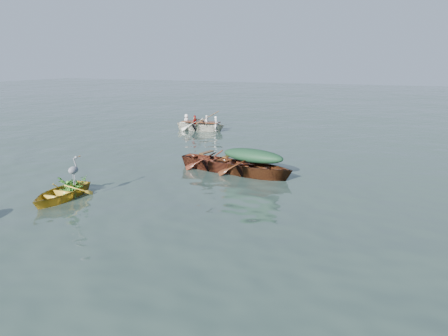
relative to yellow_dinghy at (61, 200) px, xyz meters
The scene contains 11 objects.
ground 3.67m from the yellow_dinghy, 18.09° to the left, with size 140.00×140.00×0.00m, color #2D3F36.
yellow_dinghy is the anchor object (origin of this frame).
green_tarp_boat 7.00m from the yellow_dinghy, 48.79° to the left, with size 1.45×4.65×1.10m, color #542D13.
open_wooden_boat 6.29m from the yellow_dinghy, 61.16° to the left, with size 1.45×4.66×1.11m, color #5C2917.
rowed_boat 14.42m from the yellow_dinghy, 98.86° to the left, with size 1.32×4.42×1.06m, color silver.
green_tarp_cover 7.05m from the yellow_dinghy, 48.79° to the left, with size 0.80×2.56×0.52m, color #15351D.
thwart_benches 6.31m from the yellow_dinghy, 61.16° to the left, with size 0.87×2.33×0.04m, color #4B2C11, non-canonical shape.
heron 1.03m from the yellow_dinghy, 10.04° to the left, with size 0.28×0.40×0.92m, color gray, non-canonical shape.
dinghy_weeds 0.90m from the yellow_dinghy, 92.07° to the left, with size 0.70×0.90×0.60m, color #34691B.
rowers 14.45m from the yellow_dinghy, 98.86° to the left, with size 1.19×3.09×0.76m, color white.
oars 14.43m from the yellow_dinghy, 98.86° to the left, with size 2.60×0.60×0.06m, color olive, non-canonical shape.
Camera 1 is at (6.79, -11.18, 4.40)m, focal length 35.00 mm.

